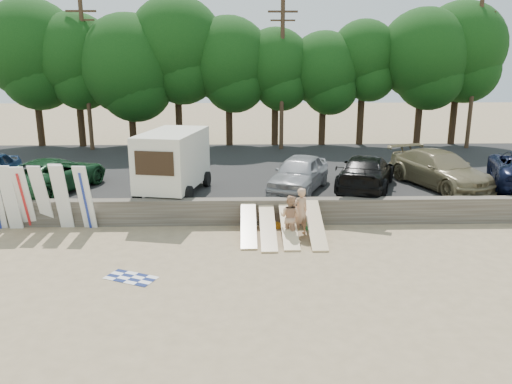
% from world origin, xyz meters
% --- Properties ---
extents(ground, '(120.00, 120.00, 0.00)m').
position_xyz_m(ground, '(0.00, 0.00, 0.00)').
color(ground, tan).
rests_on(ground, ground).
extents(seawall, '(44.00, 0.50, 1.00)m').
position_xyz_m(seawall, '(0.00, 3.00, 0.50)').
color(seawall, '#6B6356').
rests_on(seawall, ground).
extents(parking_lot, '(44.00, 14.50, 0.70)m').
position_xyz_m(parking_lot, '(0.00, 10.50, 0.35)').
color(parking_lot, '#282828').
rests_on(parking_lot, ground).
extents(treeline, '(33.40, 6.81, 9.49)m').
position_xyz_m(treeline, '(-1.39, 17.45, 6.47)').
color(treeline, '#382616').
rests_on(treeline, parking_lot).
extents(utility_poles, '(25.80, 0.26, 9.00)m').
position_xyz_m(utility_poles, '(2.00, 16.00, 5.43)').
color(utility_poles, '#473321').
rests_on(utility_poles, parking_lot).
extents(box_trailer, '(2.99, 4.45, 2.63)m').
position_xyz_m(box_trailer, '(-3.38, 5.12, 2.17)').
color(box_trailer, silver).
rests_on(box_trailer, parking_lot).
extents(car_1, '(4.01, 5.72, 1.45)m').
position_xyz_m(car_1, '(-8.60, 5.65, 1.42)').
color(car_1, '#174022').
rests_on(car_1, parking_lot).
extents(car_2, '(3.39, 4.82, 1.52)m').
position_xyz_m(car_2, '(1.98, 5.40, 1.46)').
color(car_2, '#A0A0A5').
rests_on(car_2, parking_lot).
extents(car_3, '(3.83, 5.61, 1.51)m').
position_xyz_m(car_3, '(4.93, 5.56, 1.45)').
color(car_3, black).
rests_on(car_3, parking_lot).
extents(car_4, '(3.84, 5.85, 1.57)m').
position_xyz_m(car_4, '(8.32, 5.96, 1.49)').
color(car_4, '#7C704F').
rests_on(car_4, parking_lot).
extents(surfboard_upright_1, '(0.51, 0.63, 2.55)m').
position_xyz_m(surfboard_upright_1, '(-9.04, 2.38, 1.28)').
color(surfboard_upright_1, white).
rests_on(surfboard_upright_1, ground).
extents(surfboard_upright_2, '(0.53, 0.83, 2.51)m').
position_xyz_m(surfboard_upright_2, '(-8.56, 2.47, 1.25)').
color(surfboard_upright_2, white).
rests_on(surfboard_upright_2, ground).
extents(surfboard_upright_3, '(0.59, 0.83, 2.51)m').
position_xyz_m(surfboard_upright_3, '(-7.93, 2.55, 1.26)').
color(surfboard_upright_3, white).
rests_on(surfboard_upright_3, ground).
extents(surfboard_upright_4, '(0.54, 0.66, 2.55)m').
position_xyz_m(surfboard_upright_4, '(-7.25, 2.63, 1.28)').
color(surfboard_upright_4, white).
rests_on(surfboard_upright_4, ground).
extents(surfboard_upright_5, '(0.50, 0.68, 2.54)m').
position_xyz_m(surfboard_upright_5, '(-7.15, 2.44, 1.27)').
color(surfboard_upright_5, white).
rests_on(surfboard_upright_5, ground).
extents(surfboard_upright_6, '(0.56, 0.76, 2.53)m').
position_xyz_m(surfboard_upright_6, '(-6.28, 2.37, 1.27)').
color(surfboard_upright_6, white).
rests_on(surfboard_upright_6, ground).
extents(surfboard_low_0, '(0.56, 2.88, 0.99)m').
position_xyz_m(surfboard_low_0, '(-0.25, 1.59, 0.49)').
color(surfboard_low_0, '#DBBC8A').
rests_on(surfboard_low_0, ground).
extents(surfboard_low_1, '(0.56, 2.92, 0.83)m').
position_xyz_m(surfboard_low_1, '(0.44, 1.32, 0.41)').
color(surfboard_low_1, '#DBBC8A').
rests_on(surfboard_low_1, ground).
extents(surfboard_low_2, '(0.56, 2.90, 0.89)m').
position_xyz_m(surfboard_low_2, '(1.20, 1.43, 0.45)').
color(surfboard_low_2, '#DBBC8A').
rests_on(surfboard_low_2, ground).
extents(surfboard_low_3, '(0.56, 2.87, 1.01)m').
position_xyz_m(surfboard_low_3, '(2.14, 1.34, 0.50)').
color(surfboard_low_3, '#DBBC8A').
rests_on(surfboard_low_3, ground).
extents(beachgoer_a, '(0.76, 0.66, 1.76)m').
position_xyz_m(beachgoer_a, '(1.64, 1.71, 0.88)').
color(beachgoer_a, tan).
rests_on(beachgoer_a, ground).
extents(beachgoer_b, '(0.98, 0.92, 1.60)m').
position_xyz_m(beachgoer_b, '(1.23, 1.29, 0.80)').
color(beachgoer_b, tan).
rests_on(beachgoer_b, ground).
extents(cooler, '(0.41, 0.34, 0.32)m').
position_xyz_m(cooler, '(2.10, 2.31, 0.16)').
color(cooler, '#238341').
rests_on(cooler, ground).
extents(gear_bag, '(0.37, 0.35, 0.22)m').
position_xyz_m(gear_bag, '(0.79, 2.40, 0.11)').
color(gear_bag, orange).
rests_on(gear_bag, ground).
extents(beach_towel, '(1.99, 1.99, 0.00)m').
position_xyz_m(beach_towel, '(-3.74, -1.95, 0.01)').
color(beach_towel, white).
rests_on(beach_towel, ground).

